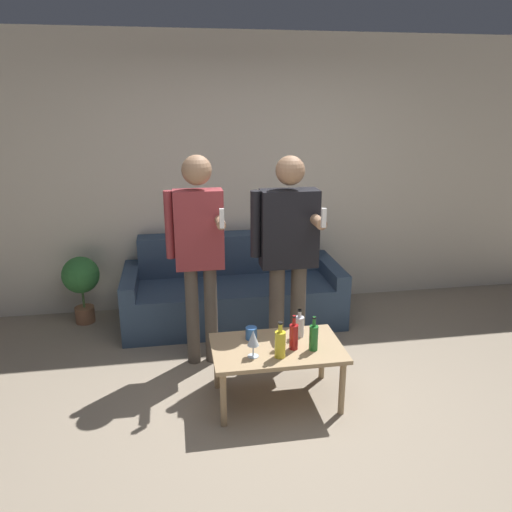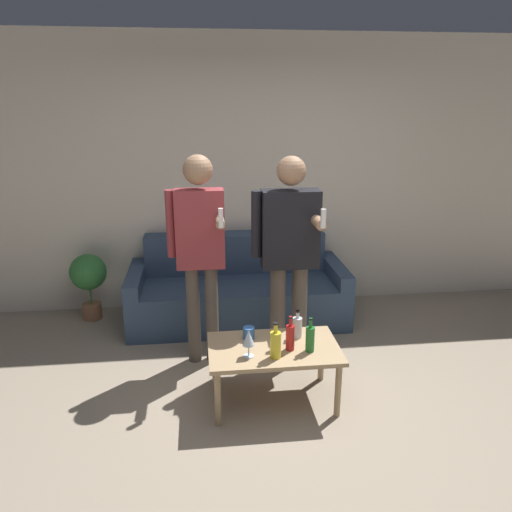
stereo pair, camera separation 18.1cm
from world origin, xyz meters
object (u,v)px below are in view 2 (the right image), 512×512
(person_standing_left, at_px, (200,242))
(coffee_table, at_px, (274,353))
(couch, at_px, (238,290))
(person_standing_right, at_px, (289,246))
(bottle_orange, at_px, (297,327))

(person_standing_left, bearing_deg, coffee_table, -53.11)
(couch, xyz_separation_m, person_standing_right, (0.34, -0.86, 0.70))
(couch, xyz_separation_m, bottle_orange, (0.33, -1.33, 0.23))
(couch, distance_m, bottle_orange, 1.39)
(person_standing_left, bearing_deg, couch, 66.33)
(coffee_table, height_order, person_standing_right, person_standing_right)
(bottle_orange, bearing_deg, person_standing_right, 87.98)
(bottle_orange, height_order, person_standing_right, person_standing_right)
(person_standing_right, bearing_deg, person_standing_left, 175.78)
(couch, xyz_separation_m, person_standing_left, (-0.35, -0.81, 0.74))
(person_standing_left, xyz_separation_m, person_standing_right, (0.70, -0.05, -0.04))
(bottle_orange, relative_size, person_standing_left, 0.12)
(coffee_table, height_order, person_standing_left, person_standing_left)
(couch, height_order, coffee_table, couch)
(coffee_table, bearing_deg, bottle_orange, 34.00)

